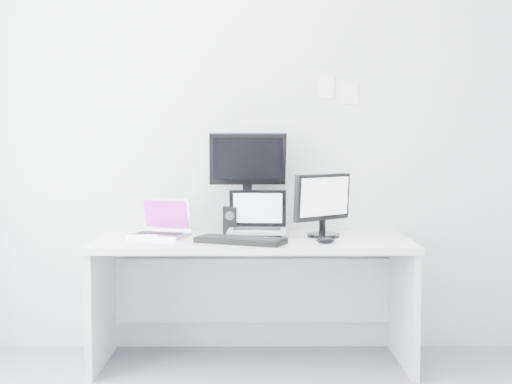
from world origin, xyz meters
TOP-DOWN VIEW (x-y plane):
  - back_wall at (0.00, 1.60)m, footprint 3.60×0.00m
  - desk at (0.00, 1.25)m, footprint 1.80×0.70m
  - macbook at (-0.54, 1.34)m, footprint 0.38×0.33m
  - speaker at (-0.14, 1.45)m, footprint 0.10×0.10m
  - dell_laptop at (0.03, 1.31)m, footprint 0.35×0.27m
  - rear_monitor at (-0.03, 1.49)m, footprint 0.47×0.19m
  - samsung_monitor at (0.41, 1.33)m, footprint 0.44×0.41m
  - keyboard at (-0.06, 1.08)m, footprint 0.52×0.35m
  - mouse at (0.40, 1.06)m, footprint 0.11×0.07m
  - wall_note_0 at (0.45, 1.59)m, footprint 0.10×0.00m
  - wall_note_1 at (0.60, 1.59)m, footprint 0.09×0.00m

SIDE VIEW (x-z plane):
  - desk at x=0.00m, z-range 0.00..0.73m
  - keyboard at x=-0.06m, z-range 0.73..0.76m
  - mouse at x=0.40m, z-range 0.73..0.76m
  - speaker at x=-0.14m, z-range 0.73..0.90m
  - macbook at x=-0.54m, z-range 0.73..0.97m
  - dell_laptop at x=0.03m, z-range 0.73..1.01m
  - samsung_monitor at x=0.41m, z-range 0.73..1.11m
  - rear_monitor at x=-0.03m, z-range 0.73..1.35m
  - back_wall at x=0.00m, z-range -0.45..3.15m
  - wall_note_1 at x=0.60m, z-range 1.52..1.65m
  - wall_note_0 at x=0.45m, z-range 1.55..1.69m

